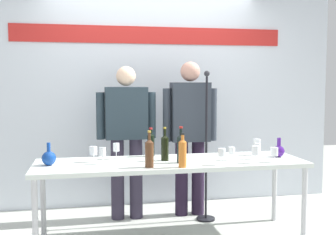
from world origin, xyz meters
TOP-DOWN VIEW (x-y plane):
  - back_wall at (0.00, 1.24)m, footprint 4.57×0.11m
  - display_table at (0.00, 0.00)m, footprint 2.49×0.72m
  - decanter_blue_left at (-1.09, 0.01)m, footprint 0.13×0.13m
  - decanter_blue_right at (1.08, 0.01)m, footprint 0.11×0.11m
  - presenter_left at (-0.35, 0.68)m, footprint 0.63×0.22m
  - presenter_right at (0.35, 0.68)m, footprint 0.61×0.22m
  - wine_bottle_0 at (-0.15, 0.28)m, footprint 0.07×0.07m
  - wine_bottle_1 at (0.04, -0.29)m, footprint 0.07×0.07m
  - wine_bottle_2 at (-0.05, 0.04)m, footprint 0.07×0.07m
  - wine_bottle_3 at (0.07, -0.10)m, footprint 0.07×0.07m
  - wine_bottle_4 at (-0.24, -0.24)m, footprint 0.08×0.08m
  - wine_glass_left_0 at (-0.71, 0.10)m, footprint 0.07×0.07m
  - wine_glass_left_1 at (-0.49, 0.21)m, footprint 0.06×0.06m
  - wine_glass_left_2 at (-0.63, -0.03)m, footprint 0.06×0.06m
  - wine_glass_right_0 at (0.57, -0.07)m, footprint 0.06×0.06m
  - wine_glass_right_1 at (0.40, -0.26)m, footprint 0.07×0.07m
  - wine_glass_right_2 at (0.73, -0.24)m, footprint 0.07×0.07m
  - wine_glass_right_3 at (0.83, -0.06)m, footprint 0.06×0.06m
  - wine_glass_right_4 at (0.90, 0.14)m, footprint 0.07×0.07m
  - wine_glass_right_5 at (0.92, -0.23)m, footprint 0.07×0.07m
  - microphone_stand at (0.47, 0.46)m, footprint 0.20×0.20m

SIDE VIEW (x-z plane):
  - microphone_stand at x=0.47m, z-range -0.26..1.33m
  - display_table at x=0.00m, z-range 0.32..1.06m
  - decanter_blue_right at x=1.08m, z-range 0.71..0.90m
  - decanter_blue_left at x=-1.09m, z-range 0.71..0.91m
  - wine_glass_right_0 at x=0.57m, z-range 0.77..0.89m
  - wine_glass_right_5 at x=0.92m, z-range 0.77..0.91m
  - wine_glass_left_0 at x=-0.71m, z-range 0.77..0.92m
  - wine_glass_left_2 at x=-0.63m, z-range 0.77..0.93m
  - wine_glass_left_1 at x=-0.49m, z-range 0.77..0.93m
  - wine_glass_right_3 at x=0.83m, z-range 0.78..0.93m
  - wine_glass_right_1 at x=0.40m, z-range 0.78..0.93m
  - wine_glass_right_2 at x=0.73m, z-range 0.78..0.93m
  - wine_glass_right_4 at x=0.90m, z-range 0.78..0.94m
  - wine_bottle_0 at x=-0.15m, z-range 0.73..1.01m
  - wine_bottle_2 at x=-0.05m, z-range 0.71..1.03m
  - wine_bottle_4 at x=-0.24m, z-range 0.71..1.03m
  - wine_bottle_1 at x=0.04m, z-range 0.73..1.02m
  - wine_bottle_3 at x=0.07m, z-range 0.72..1.05m
  - presenter_left at x=-0.35m, z-range 0.13..1.76m
  - presenter_right at x=0.35m, z-range 0.12..1.82m
  - back_wall at x=0.00m, z-range 0.00..3.00m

